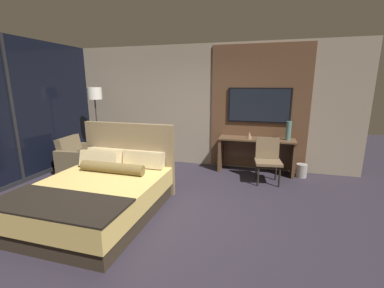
# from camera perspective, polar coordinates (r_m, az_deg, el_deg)

# --- Properties ---
(ground_plane) EXTENTS (16.00, 16.00, 0.00)m
(ground_plane) POSITION_cam_1_polar(r_m,az_deg,el_deg) (4.13, -8.73, -14.62)
(ground_plane) COLOR #28232D
(wall_back_tv_panel) EXTENTS (7.20, 0.09, 2.80)m
(wall_back_tv_panel) POSITION_cam_1_polar(r_m,az_deg,el_deg) (6.08, 2.61, 8.31)
(wall_back_tv_panel) COLOR gray
(wall_back_tv_panel) RESTS_ON ground_plane
(wall_left_window) EXTENTS (0.06, 6.00, 2.80)m
(wall_left_window) POSITION_cam_1_polar(r_m,az_deg,el_deg) (5.91, -35.03, 5.07)
(wall_left_window) COLOR black
(wall_left_window) RESTS_ON ground_plane
(bed) EXTENTS (1.71, 2.10, 1.25)m
(bed) POSITION_cam_1_polar(r_m,az_deg,el_deg) (4.16, -19.92, -10.21)
(bed) COLOR #33281E
(bed) RESTS_ON ground_plane
(desk) EXTENTS (1.61, 0.48, 0.77)m
(desk) POSITION_cam_1_polar(r_m,az_deg,el_deg) (5.81, 14.05, -1.20)
(desk) COLOR brown
(desk) RESTS_ON ground_plane
(tv) EXTENTS (1.35, 0.04, 0.76)m
(tv) POSITION_cam_1_polar(r_m,az_deg,el_deg) (5.84, 14.64, 8.31)
(tv) COLOR black
(desk_chair) EXTENTS (0.55, 0.55, 0.88)m
(desk_chair) POSITION_cam_1_polar(r_m,az_deg,el_deg) (5.30, 16.46, -2.67)
(desk_chair) COLOR brown
(desk_chair) RESTS_ON ground_plane
(armchair_by_window) EXTENTS (0.94, 0.96, 0.80)m
(armchair_by_window) POSITION_cam_1_polar(r_m,az_deg,el_deg) (6.18, -23.00, -3.35)
(armchair_by_window) COLOR brown
(armchair_by_window) RESTS_ON ground_plane
(floor_lamp) EXTENTS (0.34, 0.34, 1.84)m
(floor_lamp) POSITION_cam_1_polar(r_m,az_deg,el_deg) (6.60, -20.78, 9.18)
(floor_lamp) COLOR #282623
(floor_lamp) RESTS_ON ground_plane
(vase_tall) EXTENTS (0.11, 0.11, 0.39)m
(vase_tall) POSITION_cam_1_polar(r_m,az_deg,el_deg) (5.72, 20.63, 2.78)
(vase_tall) COLOR #4C706B
(vase_tall) RESTS_ON desk
(vase_short) EXTENTS (0.11, 0.11, 0.15)m
(vase_short) POSITION_cam_1_polar(r_m,az_deg,el_deg) (5.66, 12.63, 1.98)
(vase_short) COLOR #846647
(vase_short) RESTS_ON desk
(waste_bin) EXTENTS (0.22, 0.22, 0.28)m
(waste_bin) POSITION_cam_1_polar(r_m,az_deg,el_deg) (5.90, 23.13, -5.45)
(waste_bin) COLOR gray
(waste_bin) RESTS_ON ground_plane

